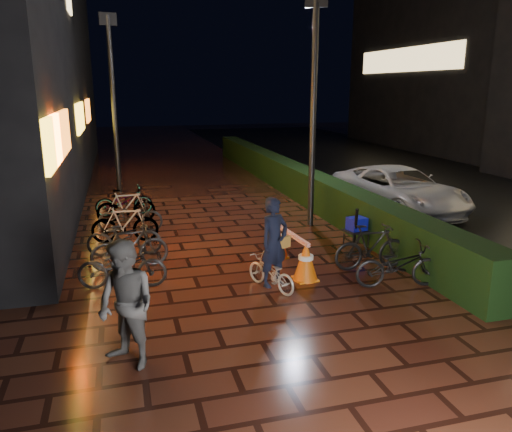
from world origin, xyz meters
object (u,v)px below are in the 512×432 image
object	(u,v)px
bystander_person	(126,305)
traffic_barrier	(291,250)
cyclist	(273,256)
van	(399,190)
cart_assembly	(357,226)

from	to	relation	value
bystander_person	traffic_barrier	size ratio (longest dim) A/B	0.91
cyclist	traffic_barrier	size ratio (longest dim) A/B	0.92
traffic_barrier	cyclist	bearing A→B (deg)	-124.66
cyclist	traffic_barrier	world-z (taller)	cyclist
van	cart_assembly	size ratio (longest dim) A/B	4.62
bystander_person	van	world-z (taller)	bystander_person
van	cart_assembly	xyz separation A→B (m)	(-2.70, -2.77, -0.13)
bystander_person	cyclist	bearing A→B (deg)	86.42
cyclist	traffic_barrier	xyz separation A→B (m)	(0.69, 1.00, -0.26)
traffic_barrier	cart_assembly	bearing A→B (deg)	24.34
van	traffic_barrier	world-z (taller)	van
bystander_person	cart_assembly	distance (m)	6.32
van	bystander_person	bearing A→B (deg)	-147.74
traffic_barrier	cart_assembly	world-z (taller)	cart_assembly
traffic_barrier	cart_assembly	distance (m)	2.05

